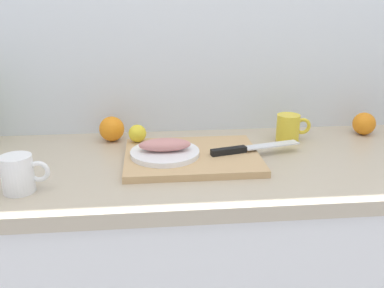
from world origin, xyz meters
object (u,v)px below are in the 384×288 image
(lemon_0, at_px, (137,133))
(coffee_mug_0, at_px, (19,174))
(white_plate, at_px, (165,153))
(fish_fillet, at_px, (165,145))
(chef_knife, at_px, (245,149))
(coffee_mug_1, at_px, (289,128))
(cutting_board, at_px, (192,157))

(lemon_0, height_order, coffee_mug_0, coffee_mug_0)
(white_plate, xyz_separation_m, coffee_mug_0, (-0.37, -0.17, 0.02))
(fish_fillet, relative_size, chef_knife, 0.53)
(lemon_0, xyz_separation_m, coffee_mug_1, (0.50, 0.02, -0.00))
(cutting_board, height_order, lemon_0, lemon_0)
(white_plate, distance_m, coffee_mug_0, 0.40)
(white_plate, height_order, fish_fillet, fish_fillet)
(fish_fillet, distance_m, coffee_mug_0, 0.40)
(white_plate, xyz_separation_m, chef_knife, (0.24, 0.01, 0.00))
(chef_knife, bearing_deg, coffee_mug_1, 23.51)
(fish_fillet, distance_m, chef_knife, 0.24)
(fish_fillet, distance_m, coffee_mug_1, 0.45)
(chef_knife, height_order, coffee_mug_0, coffee_mug_0)
(lemon_0, relative_size, coffee_mug_0, 0.48)
(cutting_board, height_order, white_plate, white_plate)
(white_plate, height_order, coffee_mug_1, coffee_mug_1)
(fish_fillet, height_order, lemon_0, lemon_0)
(chef_knife, distance_m, lemon_0, 0.34)
(cutting_board, bearing_deg, white_plate, -174.85)
(fish_fillet, xyz_separation_m, coffee_mug_0, (-0.37, -0.17, -0.01))
(lemon_0, distance_m, coffee_mug_1, 0.50)
(cutting_board, distance_m, coffee_mug_0, 0.48)
(coffee_mug_1, bearing_deg, cutting_board, -157.17)
(fish_fillet, xyz_separation_m, chef_knife, (0.24, 0.01, -0.02))
(white_plate, relative_size, coffee_mug_1, 1.74)
(cutting_board, relative_size, lemon_0, 7.00)
(chef_knife, bearing_deg, fish_fillet, 167.98)
(white_plate, relative_size, chef_knife, 0.70)
(white_plate, distance_m, coffee_mug_1, 0.45)
(coffee_mug_0, bearing_deg, fish_fillet, 24.22)
(fish_fillet, bearing_deg, lemon_0, 122.43)
(fish_fillet, bearing_deg, chef_knife, 2.40)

